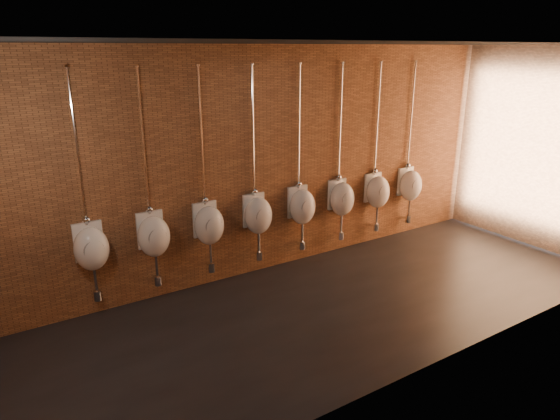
{
  "coord_description": "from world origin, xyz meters",
  "views": [
    {
      "loc": [
        -3.49,
        -4.41,
        3.15
      ],
      "look_at": [
        -0.11,
        0.9,
        1.1
      ],
      "focal_mm": 32.0,
      "sensor_mm": 36.0,
      "label": 1
    }
  ],
  "objects_px": {
    "urinal_0": "(91,247)",
    "urinal_7": "(410,184)",
    "urinal_1": "(154,235)",
    "urinal_2": "(209,224)",
    "urinal_4": "(302,206)",
    "urinal_6": "(378,191)",
    "urinal_3": "(258,215)",
    "urinal_5": "(342,198)"
  },
  "relations": [
    {
      "from": "urinal_0",
      "to": "urinal_7",
      "type": "height_order",
      "value": "same"
    },
    {
      "from": "urinal_1",
      "to": "urinal_2",
      "type": "distance_m",
      "value": 0.75
    },
    {
      "from": "urinal_4",
      "to": "urinal_7",
      "type": "height_order",
      "value": "same"
    },
    {
      "from": "urinal_0",
      "to": "urinal_6",
      "type": "relative_size",
      "value": 1.0
    },
    {
      "from": "urinal_3",
      "to": "urinal_7",
      "type": "height_order",
      "value": "same"
    },
    {
      "from": "urinal_4",
      "to": "urinal_6",
      "type": "relative_size",
      "value": 1.0
    },
    {
      "from": "urinal_7",
      "to": "urinal_1",
      "type": "bearing_deg",
      "value": 180.0
    },
    {
      "from": "urinal_3",
      "to": "urinal_7",
      "type": "distance_m",
      "value": 3.02
    },
    {
      "from": "urinal_1",
      "to": "urinal_6",
      "type": "relative_size",
      "value": 1.0
    },
    {
      "from": "urinal_0",
      "to": "urinal_4",
      "type": "bearing_deg",
      "value": 0.0
    },
    {
      "from": "urinal_5",
      "to": "urinal_6",
      "type": "relative_size",
      "value": 1.0
    },
    {
      "from": "urinal_4",
      "to": "urinal_6",
      "type": "distance_m",
      "value": 1.51
    },
    {
      "from": "urinal_3",
      "to": "urinal_7",
      "type": "xyz_separation_m",
      "value": [
        3.02,
        0.0,
        0.0
      ]
    },
    {
      "from": "urinal_1",
      "to": "urinal_4",
      "type": "relative_size",
      "value": 1.0
    },
    {
      "from": "urinal_5",
      "to": "urinal_7",
      "type": "distance_m",
      "value": 1.51
    },
    {
      "from": "urinal_6",
      "to": "urinal_7",
      "type": "bearing_deg",
      "value": 0.0
    },
    {
      "from": "urinal_1",
      "to": "urinal_2",
      "type": "xyz_separation_m",
      "value": [
        0.75,
        0.0,
        0.0
      ]
    },
    {
      "from": "urinal_6",
      "to": "urinal_5",
      "type": "bearing_deg",
      "value": 180.0
    },
    {
      "from": "urinal_0",
      "to": "urinal_1",
      "type": "bearing_deg",
      "value": 0.0
    },
    {
      "from": "urinal_0",
      "to": "urinal_2",
      "type": "relative_size",
      "value": 1.0
    },
    {
      "from": "urinal_7",
      "to": "urinal_5",
      "type": "bearing_deg",
      "value": 180.0
    },
    {
      "from": "urinal_3",
      "to": "urinal_6",
      "type": "height_order",
      "value": "same"
    },
    {
      "from": "urinal_3",
      "to": "urinal_7",
      "type": "relative_size",
      "value": 1.0
    },
    {
      "from": "urinal_3",
      "to": "urinal_5",
      "type": "relative_size",
      "value": 1.0
    },
    {
      "from": "urinal_1",
      "to": "urinal_2",
      "type": "relative_size",
      "value": 1.0
    },
    {
      "from": "urinal_0",
      "to": "urinal_4",
      "type": "relative_size",
      "value": 1.0
    },
    {
      "from": "urinal_2",
      "to": "urinal_7",
      "type": "xyz_separation_m",
      "value": [
        3.77,
        0.0,
        0.0
      ]
    },
    {
      "from": "urinal_0",
      "to": "urinal_1",
      "type": "distance_m",
      "value": 0.75
    },
    {
      "from": "urinal_2",
      "to": "urinal_4",
      "type": "height_order",
      "value": "same"
    },
    {
      "from": "urinal_4",
      "to": "urinal_0",
      "type": "bearing_deg",
      "value": 180.0
    },
    {
      "from": "urinal_0",
      "to": "urinal_1",
      "type": "relative_size",
      "value": 1.0
    },
    {
      "from": "urinal_6",
      "to": "urinal_1",
      "type": "bearing_deg",
      "value": 180.0
    },
    {
      "from": "urinal_1",
      "to": "urinal_6",
      "type": "distance_m",
      "value": 3.77
    },
    {
      "from": "urinal_3",
      "to": "urinal_5",
      "type": "xyz_separation_m",
      "value": [
        1.51,
        0.0,
        0.0
      ]
    },
    {
      "from": "urinal_1",
      "to": "urinal_5",
      "type": "bearing_deg",
      "value": 0.0
    },
    {
      "from": "urinal_2",
      "to": "urinal_3",
      "type": "distance_m",
      "value": 0.75
    },
    {
      "from": "urinal_1",
      "to": "urinal_5",
      "type": "height_order",
      "value": "same"
    },
    {
      "from": "urinal_2",
      "to": "urinal_6",
      "type": "relative_size",
      "value": 1.0
    },
    {
      "from": "urinal_2",
      "to": "urinal_7",
      "type": "bearing_deg",
      "value": 0.0
    },
    {
      "from": "urinal_2",
      "to": "urinal_7",
      "type": "relative_size",
      "value": 1.0
    },
    {
      "from": "urinal_4",
      "to": "urinal_2",
      "type": "bearing_deg",
      "value": 180.0
    },
    {
      "from": "urinal_5",
      "to": "urinal_6",
      "type": "xyz_separation_m",
      "value": [
        0.75,
        0.0,
        0.0
      ]
    }
  ]
}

